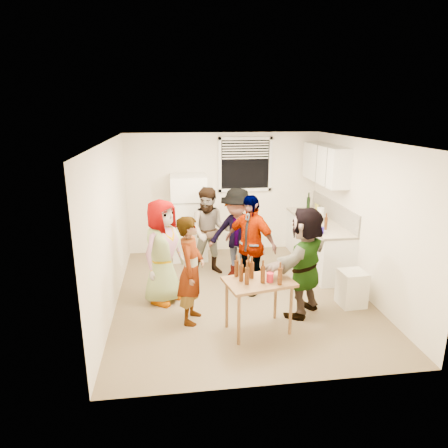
{
  "coord_description": "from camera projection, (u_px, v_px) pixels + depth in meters",
  "views": [
    {
      "loc": [
        -1.06,
        -5.91,
        2.95
      ],
      "look_at": [
        -0.25,
        0.28,
        1.15
      ],
      "focal_mm": 32.0,
      "sensor_mm": 36.0,
      "label": 1
    }
  ],
  "objects": [
    {
      "name": "serving_table",
      "position": [
        258.0,
        330.0,
        5.53
      ],
      "size": [
        0.99,
        0.76,
        0.75
      ],
      "primitive_type": null,
      "rotation": [
        0.0,
        0.0,
        0.21
      ],
      "color": "brown",
      "rests_on": "ground"
    },
    {
      "name": "paper_towel",
      "position": [
        320.0,
        222.0,
        7.52
      ],
      "size": [
        0.13,
        0.13,
        0.28
      ],
      "primitive_type": "cylinder",
      "color": "white",
      "rests_on": "countertop"
    },
    {
      "name": "guest_black",
      "position": [
        249.0,
        291.0,
        6.74
      ],
      "size": [
        1.85,
        1.86,
        0.4
      ],
      "primitive_type": "imported",
      "rotation": [
        0.0,
        0.0,
        -0.77
      ],
      "color": "black",
      "rests_on": "ground"
    },
    {
      "name": "refrigerator",
      "position": [
        189.0,
        217.0,
        8.04
      ],
      "size": [
        0.7,
        0.7,
        1.7
      ],
      "primitive_type": "cube",
      "color": "white",
      "rests_on": "ground"
    },
    {
      "name": "red_cup",
      "position": [
        270.0,
        282.0,
        5.28
      ],
      "size": [
        0.09,
        0.09,
        0.12
      ],
      "primitive_type": "cylinder",
      "color": "red",
      "rests_on": "serving_table"
    },
    {
      "name": "room",
      "position": [
        241.0,
        295.0,
        6.58
      ],
      "size": [
        4.0,
        4.5,
        2.5
      ],
      "primitive_type": null,
      "color": "white",
      "rests_on": "ground"
    },
    {
      "name": "counter_lower",
      "position": [
        317.0,
        244.0,
        7.77
      ],
      "size": [
        0.6,
        2.2,
        0.86
      ],
      "primitive_type": "cube",
      "color": "white",
      "rests_on": "ground"
    },
    {
      "name": "upper_cabinets",
      "position": [
        325.0,
        164.0,
        7.56
      ],
      "size": [
        0.34,
        1.6,
        0.7
      ],
      "primitive_type": "cube",
      "color": "white",
      "rests_on": "room"
    },
    {
      "name": "wine_bottle",
      "position": [
        308.0,
        211.0,
        8.38
      ],
      "size": [
        0.07,
        0.07,
        0.28
      ],
      "primitive_type": "cylinder",
      "color": "black",
      "rests_on": "countertop"
    },
    {
      "name": "window",
      "position": [
        245.0,
        165.0,
        8.23
      ],
      "size": [
        1.12,
        0.1,
        1.06
      ],
      "primitive_type": null,
      "color": "white",
      "rests_on": "room"
    },
    {
      "name": "kettle",
      "position": [
        313.0,
        218.0,
        7.78
      ],
      "size": [
        0.27,
        0.23,
        0.2
      ],
      "primitive_type": null,
      "rotation": [
        0.0,
        0.0,
        -0.12
      ],
      "color": "silver",
      "rests_on": "countertop"
    },
    {
      "name": "guest_back_left",
      "position": [
        210.0,
        273.0,
        7.47
      ],
      "size": [
        1.0,
        1.71,
        0.61
      ],
      "primitive_type": "imported",
      "rotation": [
        0.0,
        0.0,
        -0.13
      ],
      "color": "#503726",
      "rests_on": "ground"
    },
    {
      "name": "trash_bin",
      "position": [
        352.0,
        290.0,
        6.19
      ],
      "size": [
        0.4,
        0.4,
        0.56
      ],
      "primitive_type": "cube",
      "rotation": [
        0.0,
        0.0,
        0.06
      ],
      "color": "silver",
      "rests_on": "ground"
    },
    {
      "name": "beer_bottle_table",
      "position": [
        247.0,
        284.0,
        5.22
      ],
      "size": [
        0.06,
        0.06,
        0.23
      ],
      "primitive_type": "cylinder",
      "color": "#47230C",
      "rests_on": "serving_table"
    },
    {
      "name": "backsplash",
      "position": [
        334.0,
        211.0,
        7.63
      ],
      "size": [
        0.03,
        2.2,
        0.36
      ],
      "primitive_type": "cube",
      "color": "beige",
      "rests_on": "countertop"
    },
    {
      "name": "countertop",
      "position": [
        319.0,
        221.0,
        7.65
      ],
      "size": [
        0.64,
        2.22,
        0.04
      ],
      "primitive_type": "cube",
      "color": "beige",
      "rests_on": "counter_lower"
    },
    {
      "name": "beer_bottle_counter",
      "position": [
        325.0,
        230.0,
        7.05
      ],
      "size": [
        0.06,
        0.06,
        0.22
      ],
      "primitive_type": "cylinder",
      "color": "#47230C",
      "rests_on": "countertop"
    },
    {
      "name": "guest_back_right",
      "position": [
        237.0,
        277.0,
        7.3
      ],
      "size": [
        1.76,
        1.95,
        0.61
      ],
      "primitive_type": "imported",
      "rotation": [
        0.0,
        0.0,
        -0.54
      ],
      "color": "#434348",
      "rests_on": "ground"
    },
    {
      "name": "picture_frame",
      "position": [
        317.0,
        208.0,
        8.31
      ],
      "size": [
        0.02,
        0.18,
        0.15
      ],
      "primitive_type": "cube",
      "color": "#EAE24C",
      "rests_on": "countertop"
    },
    {
      "name": "guest_grey",
      "position": [
        165.0,
        300.0,
        6.4
      ],
      "size": [
        1.8,
        1.67,
        0.53
      ],
      "primitive_type": "imported",
      "rotation": [
        0.0,
        0.0,
        0.9
      ],
      "color": "gray",
      "rests_on": "ground"
    },
    {
      "name": "guest_orange",
      "position": [
        302.0,
        312.0,
        6.02
      ],
      "size": [
        2.23,
        2.23,
        0.48
      ],
      "primitive_type": "imported",
      "rotation": [
        0.0,
        0.0,
        3.91
      ],
      "color": "#BA543A",
      "rests_on": "ground"
    },
    {
      "name": "blue_cup",
      "position": [
        321.0,
        234.0,
        6.82
      ],
      "size": [
        0.09,
        0.09,
        0.12
      ],
      "primitive_type": "cylinder",
      "color": "#2516D1",
      "rests_on": "countertop"
    },
    {
      "name": "guest_stripe",
      "position": [
        192.0,
        320.0,
        5.8
      ],
      "size": [
        1.65,
        0.95,
        0.37
      ],
      "primitive_type": "imported",
      "rotation": [
        0.0,
        0.0,
        1.31
      ],
      "color": "#141933",
      "rests_on": "ground"
    }
  ]
}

